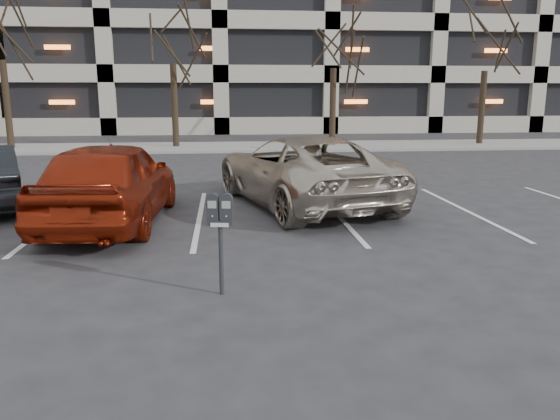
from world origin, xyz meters
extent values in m
plane|color=#28282B|center=(0.00, 0.00, 0.00)|extent=(140.00, 140.00, 0.00)
cube|color=gray|center=(0.00, 16.00, 0.06)|extent=(80.00, 4.00, 0.12)
cube|color=silver|center=(-4.20, 2.30, 0.01)|extent=(0.10, 5.20, 0.00)
cube|color=silver|center=(-1.40, 2.30, 0.01)|extent=(0.10, 5.20, 0.00)
cube|color=silver|center=(1.40, 2.30, 0.01)|extent=(0.10, 5.20, 0.00)
cube|color=silver|center=(4.20, 2.30, 0.01)|extent=(0.10, 5.20, 0.00)
cube|color=black|center=(12.00, 34.00, 9.00)|extent=(49.92, 19.20, 18.00)
cylinder|color=black|center=(-10.00, 16.00, 1.89)|extent=(0.28, 0.28, 3.77)
cylinder|color=black|center=(-3.00, 16.00, 1.83)|extent=(0.28, 0.28, 3.65)
cylinder|color=black|center=(4.00, 16.00, 1.75)|extent=(0.28, 0.28, 3.50)
cylinder|color=black|center=(11.00, 16.00, 1.70)|extent=(0.28, 0.28, 3.41)
cylinder|color=black|center=(-0.94, -2.07, 0.45)|extent=(0.06, 0.06, 0.90)
cube|color=black|center=(-0.94, -2.07, 0.92)|extent=(0.31, 0.15, 0.06)
cube|color=silver|center=(-0.95, -2.12, 0.90)|extent=(0.22, 0.04, 0.05)
cube|color=gray|center=(-1.04, -2.12, 1.15)|extent=(0.11, 0.03, 0.09)
cube|color=gray|center=(-0.87, -2.15, 1.15)|extent=(0.11, 0.03, 0.09)
imported|color=beige|center=(0.83, 3.33, 0.77)|extent=(3.99, 6.05, 1.55)
cube|color=#F86505|center=(0.48, 2.35, 1.55)|extent=(0.10, 0.20, 0.01)
imported|color=maroon|center=(-3.03, 1.87, 0.81)|extent=(2.20, 4.88, 1.62)
camera|label=1|loc=(-0.87, -8.53, 2.46)|focal=35.00mm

